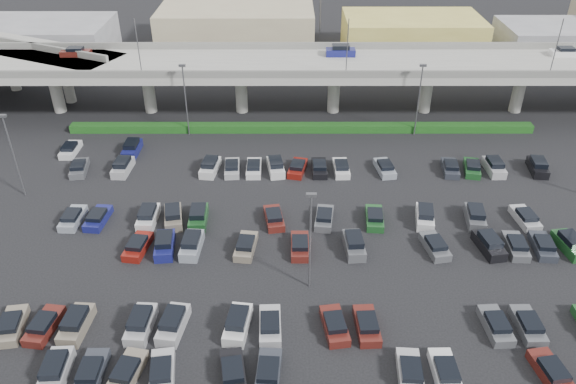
{
  "coord_description": "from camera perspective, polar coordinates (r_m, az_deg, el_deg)",
  "views": [
    {
      "loc": [
        -2.01,
        -47.86,
        35.57
      ],
      "look_at": [
        -1.96,
        5.42,
        2.0
      ],
      "focal_mm": 35.0,
      "sensor_mm": 36.0,
      "label": 1
    }
  ],
  "objects": [
    {
      "name": "parked_cars",
      "position": [
        56.75,
        0.91,
        -5.8
      ],
      "size": [
        62.82,
        41.56,
        1.67
      ],
      "color": "gray",
      "rests_on": "ground"
    },
    {
      "name": "light_poles",
      "position": [
        57.88,
        -2.14,
        1.75
      ],
      "size": [
        66.9,
        48.38,
        10.3
      ],
      "color": "#525257",
      "rests_on": "ground"
    },
    {
      "name": "overpass",
      "position": [
        84.87,
        1.19,
        12.52
      ],
      "size": [
        150.0,
        13.0,
        15.8
      ],
      "color": "gray",
      "rests_on": "ground"
    },
    {
      "name": "distant_buildings",
      "position": [
        115.09,
        7.41,
        15.91
      ],
      "size": [
        138.0,
        24.0,
        9.0
      ],
      "color": "gray",
      "rests_on": "ground"
    },
    {
      "name": "hedge",
      "position": [
        80.86,
        1.38,
        6.54
      ],
      "size": [
        66.0,
        1.6,
        1.1
      ],
      "primitive_type": "cube",
      "color": "#123F12",
      "rests_on": "ground"
    },
    {
      "name": "ground",
      "position": [
        59.66,
        1.89,
        -4.4
      ],
      "size": [
        280.0,
        280.0,
        0.0
      ],
      "primitive_type": "plane",
      "color": "black"
    }
  ]
}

